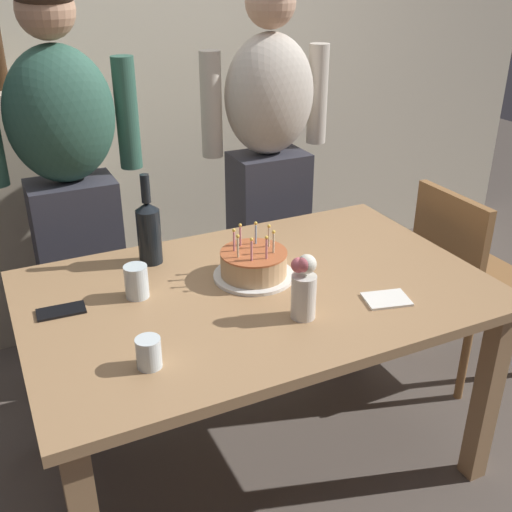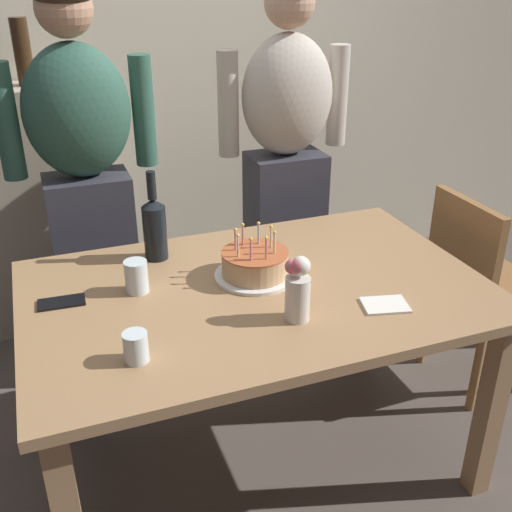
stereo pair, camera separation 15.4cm
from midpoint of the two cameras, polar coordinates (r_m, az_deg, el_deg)
ground_plane at (r=2.44m, az=1.97°, el=-18.40°), size 10.00×10.00×0.00m
back_wall at (r=3.25m, az=-8.72°, el=18.62°), size 5.20×0.10×2.60m
dining_table at (r=2.04m, az=2.24°, el=-5.39°), size 1.50×0.96×0.74m
birthday_cake at (r=2.03m, az=2.06°, el=-0.88°), size 0.27×0.27×0.18m
water_glass_near at (r=1.96m, az=-8.99°, el=-1.96°), size 0.08×0.08×0.11m
water_glass_far at (r=1.64m, az=-8.59°, el=-8.51°), size 0.07×0.07×0.09m
wine_bottle at (r=2.15m, az=-7.49°, el=2.73°), size 0.08×0.08×0.32m
cell_phone at (r=1.97m, az=-15.69°, el=-4.26°), size 0.15×0.08×0.01m
napkin_stack at (r=1.94m, az=14.27°, el=-4.54°), size 0.16×0.13×0.01m
flower_vase at (r=1.78m, az=6.41°, el=-3.04°), size 0.07×0.07×0.20m
person_man_bearded at (r=2.56m, az=-13.95°, el=6.29°), size 0.61×0.27×1.66m
person_woman_cardigan at (r=2.78m, az=4.42°, el=8.61°), size 0.61×0.27×1.66m
dining_chair at (r=2.70m, az=21.65°, el=-2.01°), size 0.42×0.42×0.87m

